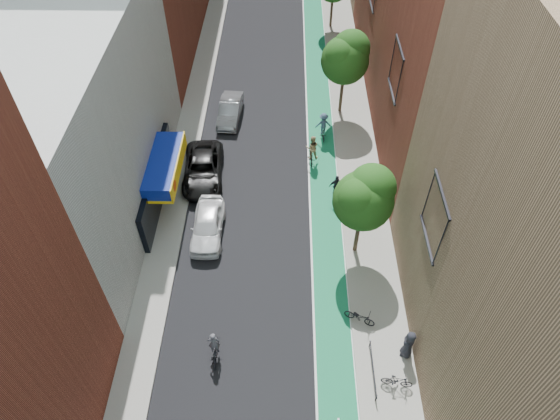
{
  "coord_description": "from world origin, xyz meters",
  "views": [
    {
      "loc": [
        1.4,
        -8.77,
        23.84
      ],
      "look_at": [
        1.06,
        11.91,
        1.5
      ],
      "focal_mm": 32.0,
      "sensor_mm": 36.0,
      "label": 1
    }
  ],
  "objects_px": {
    "parked_car_silver": "(230,110)",
    "cyclist_lane_near": "(312,151)",
    "cyclist_lane_mid": "(336,190)",
    "pedestrian": "(408,344)",
    "parked_car_white": "(208,225)",
    "cyclist_lane_far": "(323,127)",
    "parked_car_black": "(203,169)",
    "cyclist_lead": "(215,349)"
  },
  "relations": [
    {
      "from": "parked_car_black",
      "to": "pedestrian",
      "type": "distance_m",
      "value": 17.62
    },
    {
      "from": "parked_car_black",
      "to": "cyclist_lane_near",
      "type": "relative_size",
      "value": 2.53
    },
    {
      "from": "parked_car_silver",
      "to": "cyclist_lane_near",
      "type": "bearing_deg",
      "value": -35.37
    },
    {
      "from": "cyclist_lane_mid",
      "to": "cyclist_lead",
      "type": "bearing_deg",
      "value": 54.1
    },
    {
      "from": "parked_car_white",
      "to": "parked_car_black",
      "type": "distance_m",
      "value": 5.13
    },
    {
      "from": "parked_car_black",
      "to": "cyclist_lead",
      "type": "relative_size",
      "value": 2.86
    },
    {
      "from": "parked_car_white",
      "to": "cyclist_lane_far",
      "type": "xyz_separation_m",
      "value": [
        7.49,
        9.58,
        0.21
      ]
    },
    {
      "from": "pedestrian",
      "to": "parked_car_silver",
      "type": "bearing_deg",
      "value": -134.05
    },
    {
      "from": "cyclist_lane_near",
      "to": "parked_car_black",
      "type": "bearing_deg",
      "value": 12.19
    },
    {
      "from": "cyclist_lane_near",
      "to": "cyclist_lane_mid",
      "type": "height_order",
      "value": "cyclist_lane_near"
    },
    {
      "from": "parked_car_white",
      "to": "parked_car_silver",
      "type": "height_order",
      "value": "parked_car_white"
    },
    {
      "from": "cyclist_lane_mid",
      "to": "parked_car_black",
      "type": "bearing_deg",
      "value": -16.79
    },
    {
      "from": "parked_car_silver",
      "to": "cyclist_lead",
      "type": "relative_size",
      "value": 2.27
    },
    {
      "from": "cyclist_lane_near",
      "to": "pedestrian",
      "type": "bearing_deg",
      "value": 105.44
    },
    {
      "from": "parked_car_silver",
      "to": "cyclist_lead",
      "type": "xyz_separation_m",
      "value": [
        0.9,
        -20.01,
        -0.09
      ]
    },
    {
      "from": "pedestrian",
      "to": "cyclist_lead",
      "type": "bearing_deg",
      "value": -71.1
    },
    {
      "from": "parked_car_black",
      "to": "cyclist_lead",
      "type": "height_order",
      "value": "cyclist_lead"
    },
    {
      "from": "parked_car_silver",
      "to": "cyclist_lane_far",
      "type": "bearing_deg",
      "value": -14.03
    },
    {
      "from": "parked_car_black",
      "to": "cyclist_lead",
      "type": "xyz_separation_m",
      "value": [
        2.17,
        -13.2,
        -0.13
      ]
    },
    {
      "from": "cyclist_lead",
      "to": "cyclist_lane_near",
      "type": "relative_size",
      "value": 0.88
    },
    {
      "from": "cyclist_lane_mid",
      "to": "pedestrian",
      "type": "height_order",
      "value": "pedestrian"
    },
    {
      "from": "parked_car_silver",
      "to": "pedestrian",
      "type": "xyz_separation_m",
      "value": [
        10.6,
        -19.83,
        0.37
      ]
    },
    {
      "from": "parked_car_black",
      "to": "cyclist_lane_far",
      "type": "distance_m",
      "value": 9.53
    },
    {
      "from": "parked_car_white",
      "to": "cyclist_lane_mid",
      "type": "height_order",
      "value": "cyclist_lane_mid"
    },
    {
      "from": "parked_car_white",
      "to": "parked_car_black",
      "type": "xyz_separation_m",
      "value": [
        -0.89,
        5.05,
        -0.01
      ]
    },
    {
      "from": "parked_car_black",
      "to": "cyclist_lane_near",
      "type": "xyz_separation_m",
      "value": [
        7.47,
        1.77,
        0.24
      ]
    },
    {
      "from": "parked_car_white",
      "to": "pedestrian",
      "type": "relative_size",
      "value": 2.43
    },
    {
      "from": "cyclist_lead",
      "to": "cyclist_lane_mid",
      "type": "height_order",
      "value": "cyclist_lead"
    },
    {
      "from": "parked_car_white",
      "to": "parked_car_silver",
      "type": "relative_size",
      "value": 1.04
    },
    {
      "from": "cyclist_lane_near",
      "to": "cyclist_lane_mid",
      "type": "relative_size",
      "value": 1.14
    },
    {
      "from": "parked_car_black",
      "to": "cyclist_lane_mid",
      "type": "bearing_deg",
      "value": -15.71
    },
    {
      "from": "cyclist_lead",
      "to": "parked_car_black",
      "type": "bearing_deg",
      "value": -85.48
    },
    {
      "from": "parked_car_silver",
      "to": "pedestrian",
      "type": "relative_size",
      "value": 2.34
    },
    {
      "from": "parked_car_black",
      "to": "cyclist_lane_far",
      "type": "bearing_deg",
      "value": 24.57
    },
    {
      "from": "cyclist_lane_near",
      "to": "cyclist_lead",
      "type": "bearing_deg",
      "value": 69.38
    },
    {
      "from": "parked_car_silver",
      "to": "pedestrian",
      "type": "height_order",
      "value": "pedestrian"
    },
    {
      "from": "parked_car_black",
      "to": "parked_car_silver",
      "type": "height_order",
      "value": "parked_car_black"
    },
    {
      "from": "parked_car_black",
      "to": "cyclist_lane_mid",
      "type": "xyz_separation_m",
      "value": [
        8.97,
        -1.89,
        -0.03
      ]
    },
    {
      "from": "parked_car_white",
      "to": "pedestrian",
      "type": "height_order",
      "value": "pedestrian"
    },
    {
      "from": "cyclist_lane_mid",
      "to": "parked_car_white",
      "type": "bearing_deg",
      "value": 16.46
    },
    {
      "from": "parked_car_silver",
      "to": "cyclist_lane_near",
      "type": "xyz_separation_m",
      "value": [
        6.2,
        -5.04,
        0.29
      ]
    },
    {
      "from": "parked_car_black",
      "to": "cyclist_lane_near",
      "type": "distance_m",
      "value": 7.68
    }
  ]
}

